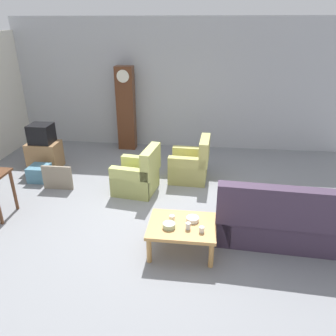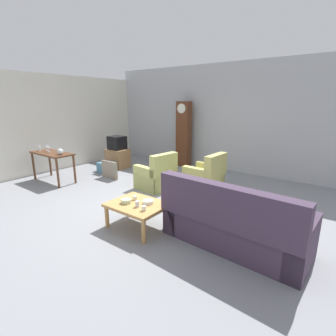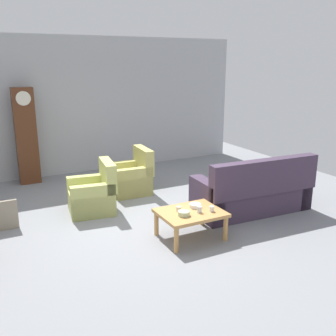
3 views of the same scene
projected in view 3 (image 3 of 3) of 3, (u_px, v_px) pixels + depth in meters
ground_plane at (138, 223)px, 6.47m from camera, size 10.40×10.40×0.00m
garage_door_wall at (77, 106)px, 9.12m from camera, size 8.40×0.16×3.20m
couch_floral at (253, 193)px, 6.87m from camera, size 2.14×0.99×1.04m
armchair_olive_near at (94, 195)px, 6.89m from camera, size 0.88×0.86×0.92m
armchair_olive_far at (131, 178)px, 7.90m from camera, size 0.83×0.80×0.92m
coffee_table_wood at (191, 215)px, 5.85m from camera, size 0.96×0.76×0.43m
grandfather_clock at (26, 136)px, 8.36m from camera, size 0.44×0.30×2.10m
cup_white_porcelain at (212, 209)px, 5.82m from camera, size 0.07×0.07×0.08m
cup_blue_rimmed at (199, 209)px, 5.78m from camera, size 0.07×0.07×0.10m
cup_cream_tall at (179, 209)px, 5.84m from camera, size 0.08×0.08×0.07m
bowl_white_stacked at (195, 206)px, 5.98m from camera, size 0.18×0.18×0.06m
bowl_shallow_green at (184, 213)px, 5.67m from camera, size 0.18×0.18×0.07m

